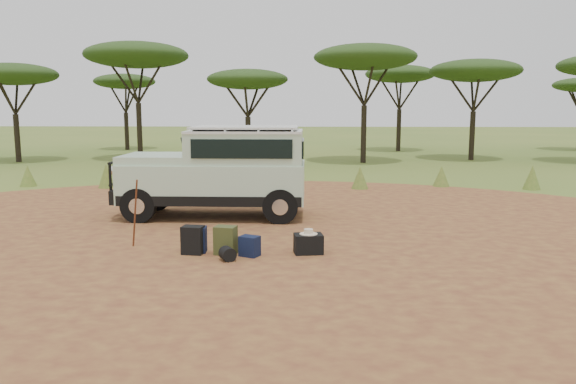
{
  "coord_description": "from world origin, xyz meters",
  "views": [
    {
      "loc": [
        1.21,
        -11.23,
        2.88
      ],
      "look_at": [
        0.74,
        1.03,
        1.0
      ],
      "focal_mm": 35.0,
      "sensor_mm": 36.0,
      "label": 1
    }
  ],
  "objects_px": {
    "backpack_olive": "(226,240)",
    "duffel_navy": "(250,246)",
    "backpack_navy": "(196,240)",
    "hard_case": "(308,244)",
    "safari_vehicle": "(220,174)",
    "walking_staff": "(135,214)",
    "backpack_black": "(193,240)"
  },
  "relations": [
    {
      "from": "hard_case",
      "to": "backpack_olive",
      "type": "bearing_deg",
      "value": 175.92
    },
    {
      "from": "safari_vehicle",
      "to": "walking_staff",
      "type": "height_order",
      "value": "safari_vehicle"
    },
    {
      "from": "safari_vehicle",
      "to": "backpack_black",
      "type": "bearing_deg",
      "value": -89.29
    },
    {
      "from": "walking_staff",
      "to": "backpack_olive",
      "type": "bearing_deg",
      "value": -50.99
    },
    {
      "from": "duffel_navy",
      "to": "safari_vehicle",
      "type": "bearing_deg",
      "value": 131.51
    },
    {
      "from": "backpack_navy",
      "to": "hard_case",
      "type": "relative_size",
      "value": 0.94
    },
    {
      "from": "backpack_olive",
      "to": "duffel_navy",
      "type": "xyz_separation_m",
      "value": [
        0.48,
        -0.12,
        -0.08
      ]
    },
    {
      "from": "walking_staff",
      "to": "backpack_black",
      "type": "height_order",
      "value": "walking_staff"
    },
    {
      "from": "backpack_navy",
      "to": "walking_staff",
      "type": "bearing_deg",
      "value": 165.61
    },
    {
      "from": "backpack_black",
      "to": "hard_case",
      "type": "xyz_separation_m",
      "value": [
        2.27,
        0.12,
        -0.08
      ]
    },
    {
      "from": "walking_staff",
      "to": "safari_vehicle",
      "type": "bearing_deg",
      "value": 31.85
    },
    {
      "from": "backpack_black",
      "to": "duffel_navy",
      "type": "relative_size",
      "value": 1.39
    },
    {
      "from": "safari_vehicle",
      "to": "hard_case",
      "type": "distance_m",
      "value": 4.44
    },
    {
      "from": "backpack_olive",
      "to": "hard_case",
      "type": "relative_size",
      "value": 1.03
    },
    {
      "from": "backpack_black",
      "to": "hard_case",
      "type": "height_order",
      "value": "backpack_black"
    },
    {
      "from": "backpack_black",
      "to": "backpack_olive",
      "type": "height_order",
      "value": "backpack_olive"
    },
    {
      "from": "walking_staff",
      "to": "backpack_navy",
      "type": "relative_size",
      "value": 2.83
    },
    {
      "from": "walking_staff",
      "to": "backpack_black",
      "type": "bearing_deg",
      "value": -56.36
    },
    {
      "from": "safari_vehicle",
      "to": "duffel_navy",
      "type": "distance_m",
      "value": 4.21
    },
    {
      "from": "safari_vehicle",
      "to": "backpack_navy",
      "type": "height_order",
      "value": "safari_vehicle"
    },
    {
      "from": "backpack_navy",
      "to": "hard_case",
      "type": "xyz_separation_m",
      "value": [
        2.23,
        0.0,
        -0.07
      ]
    },
    {
      "from": "walking_staff",
      "to": "duffel_navy",
      "type": "xyz_separation_m",
      "value": [
        2.39,
        -0.54,
        -0.52
      ]
    },
    {
      "from": "duffel_navy",
      "to": "hard_case",
      "type": "bearing_deg",
      "value": 37.56
    },
    {
      "from": "backpack_black",
      "to": "backpack_olive",
      "type": "distance_m",
      "value": 0.65
    },
    {
      "from": "backpack_black",
      "to": "backpack_olive",
      "type": "xyz_separation_m",
      "value": [
        0.65,
        -0.02,
        0.0
      ]
    },
    {
      "from": "duffel_navy",
      "to": "hard_case",
      "type": "xyz_separation_m",
      "value": [
        1.14,
        0.26,
        -0.01
      ]
    },
    {
      "from": "backpack_navy",
      "to": "backpack_olive",
      "type": "xyz_separation_m",
      "value": [
        0.61,
        -0.13,
        0.02
      ]
    },
    {
      "from": "backpack_olive",
      "to": "hard_case",
      "type": "distance_m",
      "value": 1.63
    },
    {
      "from": "backpack_olive",
      "to": "duffel_navy",
      "type": "height_order",
      "value": "backpack_olive"
    },
    {
      "from": "walking_staff",
      "to": "backpack_navy",
      "type": "distance_m",
      "value": 1.41
    },
    {
      "from": "backpack_black",
      "to": "backpack_olive",
      "type": "bearing_deg",
      "value": 6.49
    },
    {
      "from": "backpack_black",
      "to": "backpack_olive",
      "type": "relative_size",
      "value": 0.99
    }
  ]
}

